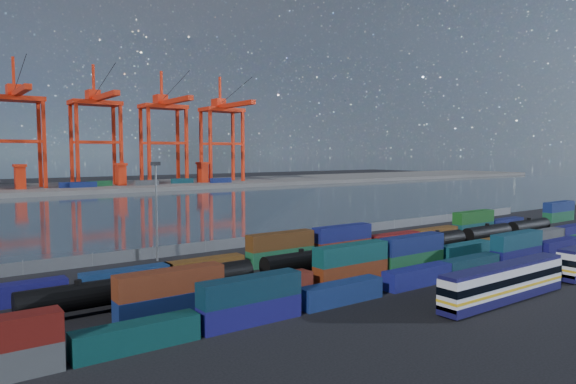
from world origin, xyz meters
TOP-DOWN VIEW (x-y plane):
  - ground at (0.00, 0.00)m, footprint 700.00×700.00m
  - harbor_water at (0.00, 105.00)m, footprint 700.00×700.00m
  - far_quay at (0.00, 210.00)m, footprint 700.00×70.00m
  - container_row_south at (-20.71, -10.36)m, footprint 126.31×2.38m
  - container_row_mid at (14.51, -3.16)m, footprint 128.76×2.47m
  - container_row_north at (11.40, 11.70)m, footprint 141.07×2.44m
  - tanker_string at (-9.47, 2.88)m, footprint 121.82×2.86m
  - waterfront_fence at (-0.00, 28.00)m, footprint 160.12×0.12m
  - yard_light_mast at (-30.00, 26.00)m, footprint 1.60×0.40m
  - gantry_cranes at (-7.50, 203.37)m, footprint 198.60×45.32m
  - quay_containers at (-11.00, 195.46)m, footprint 172.58×10.99m
  - straddle_carriers at (-2.50, 200.00)m, footprint 140.00×7.00m

SIDE VIEW (x-z plane):
  - ground at x=0.00m, z-range 0.00..0.00m
  - harbor_water at x=0.00m, z-range 0.01..0.01m
  - far_quay at x=0.00m, z-range 0.00..2.00m
  - waterfront_fence at x=0.00m, z-range -0.10..2.10m
  - container_row_south at x=-20.71m, z-range -0.54..4.52m
  - container_row_north at x=11.40m, z-range -0.56..4.65m
  - tanker_string at x=-9.47m, z-range 0.01..4.10m
  - container_row_mid at x=14.51m, z-range -0.56..4.71m
  - quay_containers at x=-11.00m, z-range 2.00..4.60m
  - straddle_carriers at x=-2.50m, z-range 2.27..13.37m
  - yard_light_mast at x=-30.00m, z-range 1.00..17.60m
  - gantry_cranes at x=-7.50m, z-range 6.93..68.30m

